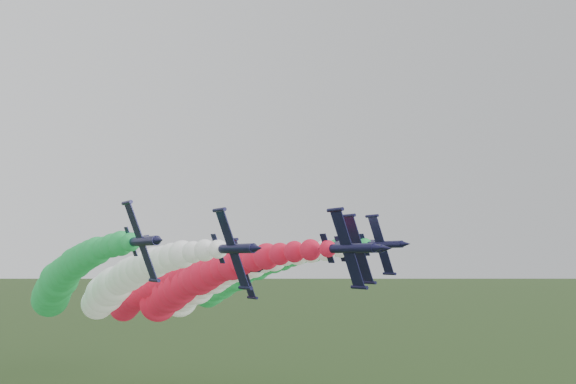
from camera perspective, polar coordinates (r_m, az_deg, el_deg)
name	(u,v)px	position (r m, az deg, el deg)	size (l,w,h in m)	color
jet_lead	(183,289)	(124.17, -10.65, -9.62)	(14.04, 88.46, 21.94)	#121236
jet_inner_left	(116,287)	(124.81, -17.06, -9.21)	(13.37, 87.79, 21.27)	#121236
jet_inner_right	(205,285)	(134.87, -8.42, -9.36)	(14.21, 88.63, 22.11)	#121236
jet_outer_left	(60,284)	(130.85, -22.19, -8.63)	(13.78, 88.20, 21.68)	#121236
jet_outer_right	(233,279)	(147.97, -5.62, -8.83)	(13.87, 88.28, 21.76)	#121236
jet_trail	(141,295)	(150.17, -14.68, -10.05)	(13.59, 88.01, 21.49)	#121236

